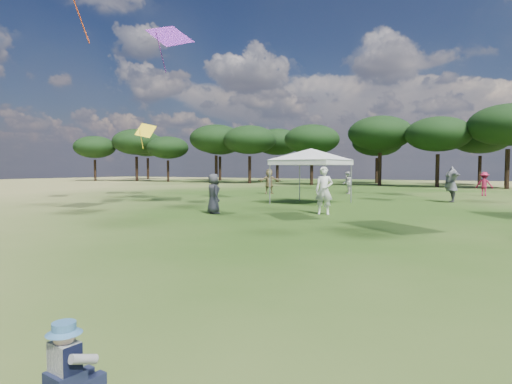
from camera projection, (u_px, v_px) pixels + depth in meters
tree_line at (497, 131)px, 41.24m from camera, size 108.78×17.63×7.77m
tent_left at (311, 151)px, 22.18m from camera, size 6.64×6.64×3.16m
toddler at (68, 361)px, 3.48m from camera, size 0.41×0.45×0.60m
festival_crowd at (490, 187)px, 21.57m from camera, size 27.91×23.54×1.93m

